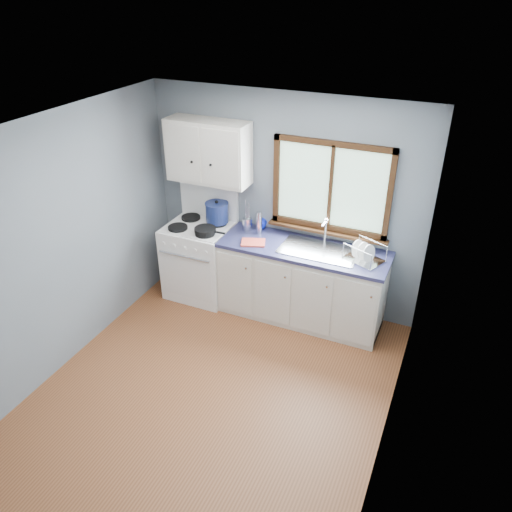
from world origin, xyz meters
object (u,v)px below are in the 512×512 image
at_px(base_cabinets, 301,287).
at_px(skillet, 205,230).
at_px(sink, 319,256).
at_px(dish_rack, 364,255).
at_px(thermos, 259,223).
at_px(gas_range, 200,258).
at_px(stockpot, 217,212).
at_px(utensil_crock, 247,224).

xyz_separation_m(base_cabinets, skillet, (-1.12, -0.17, 0.57)).
bearing_deg(sink, dish_rack, -0.19).
bearing_deg(base_cabinets, thermos, 168.98).
height_order(sink, skillet, sink).
xyz_separation_m(gas_range, stockpot, (0.18, 0.15, 0.59)).
xyz_separation_m(stockpot, thermos, (0.55, -0.02, -0.03)).
distance_m(base_cabinets, skillet, 1.27).
bearing_deg(gas_range, thermos, 10.22).
bearing_deg(dish_rack, thermos, -161.41).
xyz_separation_m(gas_range, thermos, (0.73, 0.13, 0.56)).
height_order(gas_range, dish_rack, gas_range).
distance_m(sink, skillet, 1.32).
relative_size(sink, dish_rack, 1.84).
height_order(base_cabinets, dish_rack, dish_rack).
relative_size(gas_range, dish_rack, 2.98).
xyz_separation_m(base_cabinets, stockpot, (-1.12, 0.13, 0.67)).
height_order(gas_range, skillet, gas_range).
relative_size(base_cabinets, skillet, 4.93).
bearing_deg(dish_rack, sink, -156.32).
distance_m(base_cabinets, sink, 0.48).
distance_m(skillet, thermos, 0.62).
distance_m(sink, thermos, 0.79).
xyz_separation_m(stockpot, utensil_crock, (0.38, 0.02, -0.09)).
relative_size(sink, skillet, 2.24).
xyz_separation_m(gas_range, sink, (1.49, 0.02, 0.37)).
height_order(gas_range, thermos, gas_range).
bearing_deg(utensil_crock, gas_range, -163.28).
bearing_deg(thermos, utensil_crock, 167.12).
height_order(sink, thermos, sink).
bearing_deg(utensil_crock, sink, -9.27).
distance_m(utensil_crock, thermos, 0.18).
xyz_separation_m(sink, thermos, (-0.76, 0.11, 0.20)).
distance_m(sink, dish_rack, 0.49).
relative_size(gas_range, utensil_crock, 3.72).
xyz_separation_m(sink, utensil_crock, (-0.92, 0.15, 0.14)).
bearing_deg(thermos, dish_rack, -5.28).
relative_size(sink, stockpot, 2.43).
relative_size(skillet, stockpot, 1.09).
relative_size(sink, thermos, 3.09).
bearing_deg(base_cabinets, dish_rack, -0.17).
height_order(base_cabinets, sink, sink).
distance_m(skillet, stockpot, 0.32).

